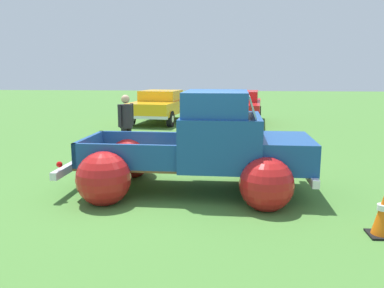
{
  "coord_description": "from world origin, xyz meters",
  "views": [
    {
      "loc": [
        0.74,
        -7.3,
        2.27
      ],
      "look_at": [
        0.0,
        1.12,
        0.7
      ],
      "focal_mm": 36.57,
      "sensor_mm": 36.0,
      "label": 1
    }
  ],
  "objects_px": {
    "spectator_0": "(126,122)",
    "show_car_0": "(160,105)",
    "show_car_1": "(241,106)",
    "lane_cone_0": "(285,150)",
    "vintage_pickup_truck": "(207,152)",
    "lane_cone_1": "(383,215)"
  },
  "relations": [
    {
      "from": "spectator_0",
      "to": "show_car_1",
      "type": "bearing_deg",
      "value": 98.55
    },
    {
      "from": "vintage_pickup_truck",
      "to": "lane_cone_0",
      "type": "height_order",
      "value": "vintage_pickup_truck"
    },
    {
      "from": "show_car_0",
      "to": "spectator_0",
      "type": "relative_size",
      "value": 2.71
    },
    {
      "from": "show_car_0",
      "to": "lane_cone_1",
      "type": "distance_m",
      "value": 13.27
    },
    {
      "from": "lane_cone_1",
      "to": "show_car_0",
      "type": "bearing_deg",
      "value": 113.05
    },
    {
      "from": "vintage_pickup_truck",
      "to": "lane_cone_0",
      "type": "xyz_separation_m",
      "value": [
        1.84,
        2.56,
        -0.45
      ]
    },
    {
      "from": "show_car_1",
      "to": "lane_cone_1",
      "type": "height_order",
      "value": "show_car_1"
    },
    {
      "from": "vintage_pickup_truck",
      "to": "show_car_1",
      "type": "height_order",
      "value": "vintage_pickup_truck"
    },
    {
      "from": "show_car_0",
      "to": "show_car_1",
      "type": "relative_size",
      "value": 0.97
    },
    {
      "from": "show_car_0",
      "to": "vintage_pickup_truck",
      "type": "bearing_deg",
      "value": 21.6
    },
    {
      "from": "show_car_0",
      "to": "spectator_0",
      "type": "height_order",
      "value": "spectator_0"
    },
    {
      "from": "vintage_pickup_truck",
      "to": "lane_cone_1",
      "type": "xyz_separation_m",
      "value": [
        2.55,
        -1.91,
        -0.45
      ]
    },
    {
      "from": "show_car_1",
      "to": "lane_cone_0",
      "type": "relative_size",
      "value": 7.45
    },
    {
      "from": "spectator_0",
      "to": "vintage_pickup_truck",
      "type": "bearing_deg",
      "value": -18.06
    },
    {
      "from": "spectator_0",
      "to": "lane_cone_0",
      "type": "xyz_separation_m",
      "value": [
        4.11,
        -0.14,
        -0.65
      ]
    },
    {
      "from": "lane_cone_0",
      "to": "lane_cone_1",
      "type": "relative_size",
      "value": 1.0
    },
    {
      "from": "show_car_1",
      "to": "lane_cone_0",
      "type": "xyz_separation_m",
      "value": [
        0.86,
        -7.64,
        -0.47
      ]
    },
    {
      "from": "spectator_0",
      "to": "show_car_0",
      "type": "bearing_deg",
      "value": 124.84
    },
    {
      "from": "spectator_0",
      "to": "lane_cone_1",
      "type": "distance_m",
      "value": 6.7
    },
    {
      "from": "show_car_0",
      "to": "lane_cone_0",
      "type": "xyz_separation_m",
      "value": [
        4.49,
        -7.73,
        -0.47
      ]
    },
    {
      "from": "show_car_1",
      "to": "lane_cone_0",
      "type": "bearing_deg",
      "value": 11.59
    },
    {
      "from": "vintage_pickup_truck",
      "to": "spectator_0",
      "type": "height_order",
      "value": "vintage_pickup_truck"
    }
  ]
}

